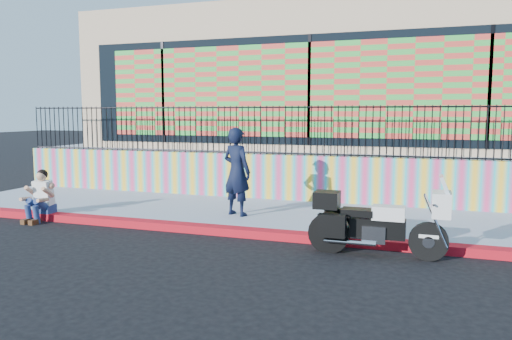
% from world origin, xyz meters
% --- Properties ---
extents(ground, '(90.00, 90.00, 0.00)m').
position_xyz_m(ground, '(0.00, 0.00, 0.00)').
color(ground, black).
rests_on(ground, ground).
extents(red_curb, '(16.00, 0.30, 0.15)m').
position_xyz_m(red_curb, '(0.00, 0.00, 0.07)').
color(red_curb, '#A00B17').
rests_on(red_curb, ground).
extents(sidewalk, '(16.00, 3.00, 0.15)m').
position_xyz_m(sidewalk, '(0.00, 1.65, 0.07)').
color(sidewalk, '#959CB3').
rests_on(sidewalk, ground).
extents(mural_wall, '(16.00, 0.20, 1.10)m').
position_xyz_m(mural_wall, '(0.00, 3.25, 0.70)').
color(mural_wall, '#DE3A74').
rests_on(mural_wall, sidewalk).
extents(metal_fence, '(15.80, 0.04, 1.20)m').
position_xyz_m(metal_fence, '(0.00, 3.25, 1.85)').
color(metal_fence, black).
rests_on(metal_fence, mural_wall).
extents(elevated_platform, '(16.00, 10.00, 1.25)m').
position_xyz_m(elevated_platform, '(0.00, 8.35, 0.62)').
color(elevated_platform, '#959CB3').
rests_on(elevated_platform, ground).
extents(storefront_building, '(14.00, 8.06, 4.00)m').
position_xyz_m(storefront_building, '(0.00, 8.13, 3.25)').
color(storefront_building, tan).
rests_on(storefront_building, elevated_platform).
extents(police_motorcycle, '(2.15, 0.71, 1.34)m').
position_xyz_m(police_motorcycle, '(2.15, -0.51, 0.56)').
color(police_motorcycle, black).
rests_on(police_motorcycle, ground).
extents(police_officer, '(0.77, 0.64, 1.83)m').
position_xyz_m(police_officer, '(-0.82, 1.09, 1.06)').
color(police_officer, black).
rests_on(police_officer, sidewalk).
extents(seated_man, '(0.54, 0.71, 1.06)m').
position_xyz_m(seated_man, '(-4.78, -0.20, 0.45)').
color(seated_man, navy).
rests_on(seated_man, ground).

